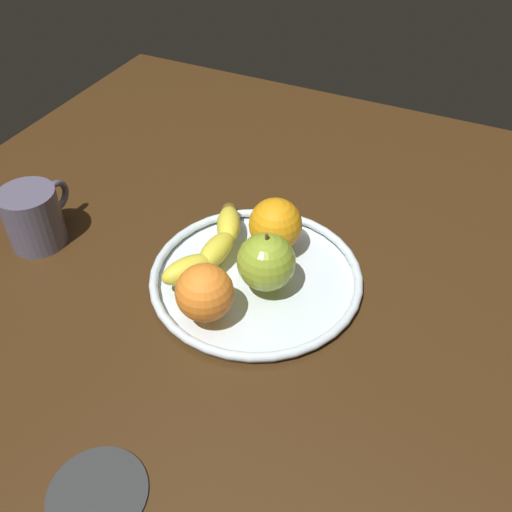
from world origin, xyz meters
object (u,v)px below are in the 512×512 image
orange_front_right (205,293)px  ambient_coaster (97,493)px  orange_front_left (274,224)px  banana (213,245)px  apple (266,262)px  ambient_mug (34,217)px  fruit_bowl (256,277)px

orange_front_right → ambient_coaster: size_ratio=0.72×
orange_front_left → ambient_coaster: 40.61cm
orange_front_left → banana: bearing=129.1°
ambient_coaster → orange_front_left: bearing=-1.8°
ambient_coaster → apple: bearing=-6.2°
orange_front_left → ambient_mug: (-12.12, 32.79, -1.10)cm
orange_front_left → ambient_mug: size_ratio=0.63×
banana → ambient_coaster: (-34.63, -5.62, -3.20)cm
fruit_bowl → orange_front_right: 10.76cm
banana → orange_front_left: bearing=-47.9°
orange_front_left → orange_front_right: 15.94cm
fruit_bowl → ambient_mug: bearing=100.0°
fruit_bowl → orange_front_right: orange_front_right is taller
apple → orange_front_right: 9.33cm
banana → ambient_coaster: 35.23cm
fruit_bowl → orange_front_left: size_ratio=3.88×
banana → apple: apple is taller
apple → orange_front_right: bearing=150.3°
apple → orange_front_left: (7.66, 2.24, -0.11)cm
orange_front_left → ambient_coaster: (-40.24, 1.28, -5.27)cm
fruit_bowl → ambient_coaster: bearing=177.6°
apple → ambient_mug: bearing=97.3°
fruit_bowl → ambient_mug: 33.62cm
orange_front_left → ambient_mug: 34.97cm
banana → ambient_mug: (-6.51, 25.88, 0.96)cm
apple → orange_front_left: bearing=16.3°
fruit_bowl → banana: size_ratio=1.51×
apple → ambient_coaster: apple is taller
fruit_bowl → orange_front_left: (6.34, 0.14, 4.65)cm
orange_front_left → orange_front_right: size_ratio=1.03×
ambient_mug → ambient_coaster: size_ratio=1.17×
orange_front_right → ambient_mug: bearing=83.2°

